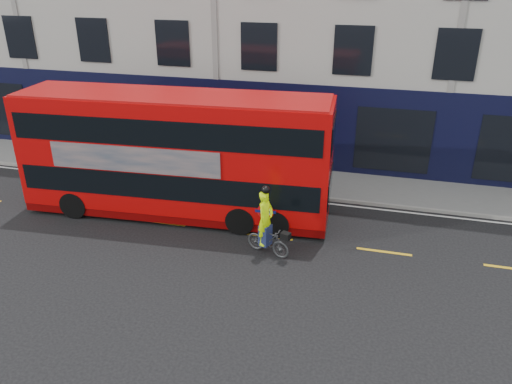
% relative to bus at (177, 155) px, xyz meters
% --- Properties ---
extents(ground, '(120.00, 120.00, 0.00)m').
position_rel_bus_xyz_m(ground, '(-0.30, -2.49, -2.36)').
color(ground, black).
rests_on(ground, ground).
extents(pavement, '(60.00, 3.00, 0.12)m').
position_rel_bus_xyz_m(pavement, '(-0.30, 4.01, -2.30)').
color(pavement, gray).
rests_on(pavement, ground).
extents(kerb, '(60.00, 0.12, 0.13)m').
position_rel_bus_xyz_m(kerb, '(-0.30, 2.51, -2.30)').
color(kerb, gray).
rests_on(kerb, ground).
extents(road_edge_line, '(58.00, 0.10, 0.01)m').
position_rel_bus_xyz_m(road_edge_line, '(-0.30, 2.21, -2.36)').
color(road_edge_line, silver).
rests_on(road_edge_line, ground).
extents(lane_dashes, '(58.00, 0.12, 0.01)m').
position_rel_bus_xyz_m(lane_dashes, '(-0.30, -0.99, -2.36)').
color(lane_dashes, gold).
rests_on(lane_dashes, ground).
extents(bus, '(11.56, 3.29, 4.60)m').
position_rel_bus_xyz_m(bus, '(0.00, 0.00, 0.00)').
color(bus, '#C20707').
rests_on(bus, ground).
extents(cyclist, '(1.65, 0.95, 2.43)m').
position_rel_bus_xyz_m(cyclist, '(3.93, -2.07, -1.51)').
color(cyclist, '#444749').
rests_on(cyclist, ground).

